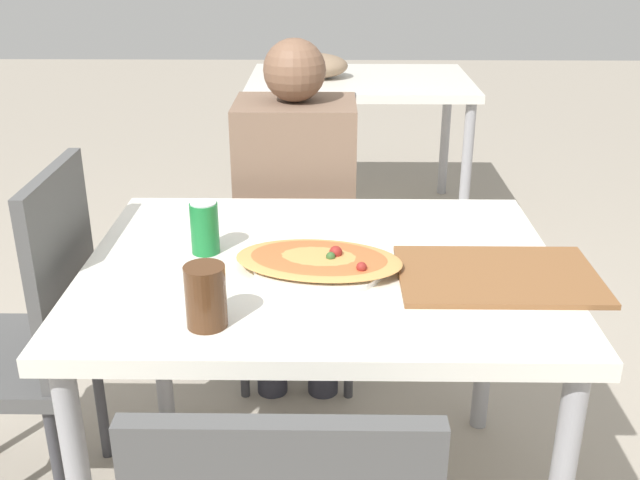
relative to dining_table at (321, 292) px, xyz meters
The scene contains 9 objects.
dining_table is the anchor object (origin of this frame).
chair_far_seated 0.78m from the dining_table, 96.50° to the left, with size 0.40×0.40×0.93m.
chair_side_left 0.74m from the dining_table, behind, with size 0.40×0.40×0.93m.
person_seated 0.64m from the dining_table, 97.72° to the left, with size 0.37×0.30×1.14m.
pizza_main 0.10m from the dining_table, 96.20° to the right, with size 0.41×0.29×0.05m.
soda_can 0.31m from the dining_table, 169.24° to the left, with size 0.07×0.07×0.12m.
drink_glass 0.39m from the dining_table, 126.34° to the right, with size 0.08×0.08×0.13m.
serving_tray 0.41m from the dining_table, 11.44° to the right, with size 0.44×0.29×0.01m.
background_table 2.19m from the dining_table, 86.69° to the left, with size 1.10×0.80×0.85m.
Camera 1 is at (0.02, -1.56, 1.45)m, focal length 42.00 mm.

